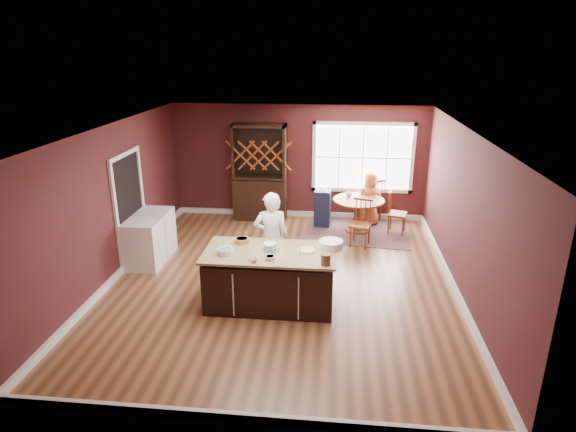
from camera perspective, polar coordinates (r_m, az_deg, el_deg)
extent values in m
plane|color=brown|center=(8.68, -0.68, -7.59)|extent=(7.00, 7.00, 0.00)
plane|color=white|center=(7.83, -0.76, 10.29)|extent=(7.00, 7.00, 0.00)
plane|color=#3B1815|center=(11.51, 1.29, 6.41)|extent=(6.00, 0.00, 6.00)
plane|color=#3B1815|center=(5.00, -5.44, -11.93)|extent=(6.00, 0.00, 6.00)
plane|color=#3B1815|center=(8.99, -20.08, 1.46)|extent=(0.00, 7.00, 7.00)
plane|color=#3B1815|center=(8.37, 20.13, 0.16)|extent=(0.00, 7.00, 7.00)
cube|color=black|center=(7.76, -2.10, -7.64)|extent=(1.99, 1.01, 0.83)
cube|color=tan|center=(7.55, -2.14, -4.36)|extent=(2.07, 1.09, 0.04)
cylinder|color=#905B33|center=(11.00, 8.20, -1.67)|extent=(0.53, 0.53, 0.04)
cylinder|color=#905B33|center=(10.89, 8.29, -0.02)|extent=(0.19, 0.19, 0.67)
cylinder|color=#905B33|center=(10.77, 8.38, 1.86)|extent=(1.14, 1.14, 0.04)
imported|color=white|center=(8.27, -1.99, -2.68)|extent=(0.67, 0.50, 1.66)
cylinder|color=silver|center=(7.49, -7.45, -4.16)|extent=(0.24, 0.24, 0.09)
cylinder|color=#A7894C|center=(7.87, -5.47, -2.92)|extent=(0.22, 0.22, 0.08)
cylinder|color=white|center=(7.19, -4.16, -5.27)|extent=(0.13, 0.13, 0.05)
cylinder|color=beige|center=(7.25, -2.15, -4.97)|extent=(0.16, 0.16, 0.06)
cylinder|color=silver|center=(7.38, 1.28, -4.15)|extent=(0.07, 0.07, 0.14)
cylinder|color=beige|center=(7.57, 2.30, -4.07)|extent=(0.26, 0.26, 0.02)
cylinder|color=white|center=(7.65, 5.11, -3.39)|extent=(0.38, 0.38, 0.13)
cylinder|color=brown|center=(7.08, 4.49, -5.15)|extent=(0.14, 0.14, 0.17)
cube|color=brown|center=(11.01, 8.20, -1.74)|extent=(2.53, 2.06, 0.01)
imported|color=#BE6136|center=(11.28, 9.66, 2.03)|extent=(0.70, 0.57, 1.24)
cylinder|color=beige|center=(10.64, 9.79, 1.71)|extent=(0.18, 0.18, 0.01)
imported|color=white|center=(10.92, 7.21, 2.56)|extent=(0.15, 0.15, 0.10)
cube|color=#422A16|center=(11.40, -3.34, 5.15)|extent=(1.24, 0.52, 2.28)
cube|color=white|center=(9.38, -16.75, -3.26)|extent=(0.63, 0.61, 0.91)
cube|color=white|center=(9.93, -15.39, -1.85)|extent=(0.63, 0.61, 0.92)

